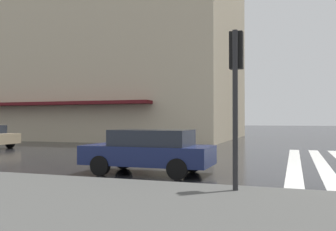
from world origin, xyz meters
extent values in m
cube|color=silver|center=(4.00, 0.34, 0.00)|extent=(13.00, 0.50, 0.01)
cube|color=silver|center=(4.00, 1.34, 0.00)|extent=(13.00, 0.50, 0.01)
cube|color=beige|center=(20.70, 21.15, 9.05)|extent=(16.40, 29.34, 18.10)
cube|color=#591419|center=(11.90, 21.15, 3.00)|extent=(1.20, 20.54, 0.24)
cylinder|color=#232326|center=(-3.63, 2.58, 1.94)|extent=(0.12, 0.12, 3.58)
cube|color=black|center=(-3.45, 2.58, 3.31)|extent=(0.22, 0.30, 0.85)
sphere|color=red|center=(-3.33, 2.58, 3.59)|extent=(0.17, 0.17, 0.17)
sphere|color=orange|center=(-3.33, 2.58, 3.31)|extent=(0.17, 0.17, 0.17)
sphere|color=green|center=(-3.33, 2.58, 3.03)|extent=(0.17, 0.17, 0.17)
cube|color=navy|center=(-1.00, 5.76, 0.61)|extent=(1.75, 4.10, 0.60)
cube|color=#232833|center=(-1.00, 5.61, 1.16)|extent=(1.54, 2.46, 0.50)
cylinder|color=black|center=(-1.82, 7.01, 0.31)|extent=(0.20, 0.62, 0.62)
cylinder|color=black|center=(-0.17, 7.01, 0.31)|extent=(0.20, 0.62, 0.62)
cylinder|color=black|center=(-1.82, 4.51, 0.31)|extent=(0.20, 0.62, 0.62)
cylinder|color=black|center=(-0.18, 4.51, 0.31)|extent=(0.20, 0.62, 0.62)
cylinder|color=black|center=(6.33, 17.90, 0.31)|extent=(0.20, 0.62, 0.62)
camera|label=1|loc=(-11.87, 1.33, 1.71)|focal=39.26mm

